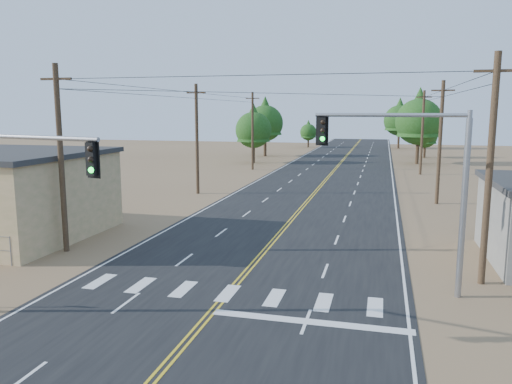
% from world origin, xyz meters
% --- Properties ---
extents(road, '(15.00, 200.00, 0.02)m').
position_xyz_m(road, '(0.00, 30.00, 0.01)').
color(road, black).
rests_on(road, ground).
extents(utility_pole_left_near, '(1.80, 0.30, 10.00)m').
position_xyz_m(utility_pole_left_near, '(-10.50, 12.00, 5.12)').
color(utility_pole_left_near, '#4C3826').
rests_on(utility_pole_left_near, ground).
extents(utility_pole_left_mid, '(1.80, 0.30, 10.00)m').
position_xyz_m(utility_pole_left_mid, '(-10.50, 32.00, 5.12)').
color(utility_pole_left_mid, '#4C3826').
rests_on(utility_pole_left_mid, ground).
extents(utility_pole_left_far, '(1.80, 0.30, 10.00)m').
position_xyz_m(utility_pole_left_far, '(-10.50, 52.00, 5.12)').
color(utility_pole_left_far, '#4C3826').
rests_on(utility_pole_left_far, ground).
extents(utility_pole_right_near, '(1.80, 0.30, 10.00)m').
position_xyz_m(utility_pole_right_near, '(10.50, 12.00, 5.12)').
color(utility_pole_right_near, '#4C3826').
rests_on(utility_pole_right_near, ground).
extents(utility_pole_right_mid, '(1.80, 0.30, 10.00)m').
position_xyz_m(utility_pole_right_mid, '(10.50, 32.00, 5.12)').
color(utility_pole_right_mid, '#4C3826').
rests_on(utility_pole_right_mid, ground).
extents(utility_pole_right_far, '(1.80, 0.30, 10.00)m').
position_xyz_m(utility_pole_right_far, '(10.50, 52.00, 5.12)').
color(utility_pole_right_far, '#4C3826').
rests_on(utility_pole_right_far, ground).
extents(signal_mast_left, '(5.66, 1.55, 6.87)m').
position_xyz_m(signal_mast_left, '(-6.38, 3.63, 4.65)').
color(signal_mast_left, gray).
rests_on(signal_mast_left, ground).
extents(signal_mast_right, '(6.30, 1.57, 7.60)m').
position_xyz_m(signal_mast_right, '(7.46, 10.38, 5.15)').
color(signal_mast_right, gray).
rests_on(signal_mast_right, ground).
extents(tree_left_near, '(5.29, 5.29, 8.81)m').
position_xyz_m(tree_left_near, '(-12.52, 60.23, 5.39)').
color(tree_left_near, '#3F2D1E').
rests_on(tree_left_near, ground).
extents(tree_left_mid, '(6.07, 6.07, 10.12)m').
position_xyz_m(tree_left_mid, '(-13.48, 71.73, 6.19)').
color(tree_left_mid, '#3F2D1E').
rests_on(tree_left_mid, ground).
extents(tree_left_far, '(3.49, 3.49, 5.82)m').
position_xyz_m(tree_left_far, '(-9.47, 94.56, 3.56)').
color(tree_left_far, '#3F2D1E').
rests_on(tree_left_far, ground).
extents(tree_right_near, '(6.61, 6.61, 11.02)m').
position_xyz_m(tree_right_near, '(10.85, 64.74, 6.74)').
color(tree_right_near, '#3F2D1E').
rests_on(tree_right_near, ground).
extents(tree_right_mid, '(3.91, 3.91, 6.51)m').
position_xyz_m(tree_right_mid, '(12.65, 75.48, 3.98)').
color(tree_right_mid, '#3F2D1E').
rests_on(tree_right_mid, ground).
extents(tree_right_far, '(6.22, 6.22, 10.37)m').
position_xyz_m(tree_right_far, '(9.00, 95.67, 6.35)').
color(tree_right_far, '#3F2D1E').
rests_on(tree_right_far, ground).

